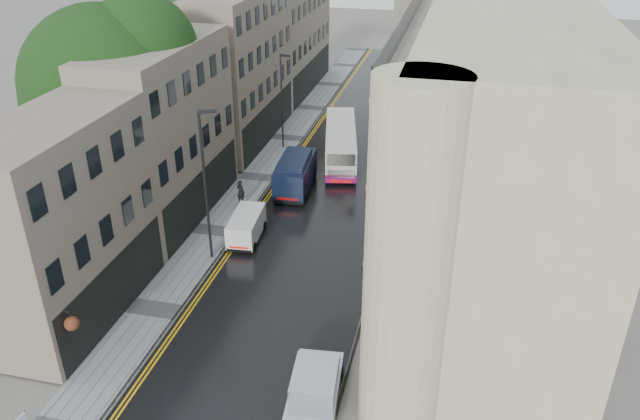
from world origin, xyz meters
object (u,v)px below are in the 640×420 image
at_px(cream_bus, 327,157).
at_px(silver_hatchback, 286,415).
at_px(navy_van, 276,182).
at_px(white_van, 229,236).
at_px(white_lorry, 379,114).
at_px(lamp_post_far, 282,102).
at_px(lamp_post_near, 205,188).
at_px(pedestrian, 241,192).
at_px(tree_near, 109,113).
at_px(tree_far, 199,70).

xyz_separation_m(cream_bus, silver_hatchback, (3.88, -24.56, -0.51)).
height_order(cream_bus, navy_van, navy_van).
bearing_deg(navy_van, white_van, -100.94).
bearing_deg(white_lorry, lamp_post_far, -135.35).
bearing_deg(navy_van, lamp_post_near, -104.12).
distance_m(lamp_post_near, lamp_post_far, 17.44).
relative_size(cream_bus, pedestrian, 5.85).
bearing_deg(navy_van, lamp_post_far, 99.63).
relative_size(tree_near, white_van, 3.71).
distance_m(tree_near, white_van, 10.52).
xyz_separation_m(tree_near, white_van, (8.20, -2.53, -6.08)).
relative_size(tree_far, white_lorry, 1.77).
bearing_deg(silver_hatchback, lamp_post_far, 100.90).
bearing_deg(navy_van, white_lorry, 67.18).
xyz_separation_m(white_van, pedestrian, (-1.26, 5.64, 0.10)).
bearing_deg(white_van, silver_hatchback, -65.37).
xyz_separation_m(white_lorry, navy_van, (-4.88, -14.16, -0.48)).
bearing_deg(tree_near, silver_hatchback, -44.72).
xyz_separation_m(silver_hatchback, pedestrian, (-8.39, 18.29, 0.10)).
height_order(white_van, pedestrian, pedestrian).
xyz_separation_m(tree_far, white_van, (7.90, -15.53, -5.36)).
bearing_deg(silver_hatchback, pedestrian, 109.08).
xyz_separation_m(silver_hatchback, lamp_post_far, (-8.52, 28.83, 3.05)).
bearing_deg(silver_hatchback, white_van, 113.84).
xyz_separation_m(cream_bus, white_lorry, (2.49, 9.04, 0.50)).
height_order(cream_bus, lamp_post_near, lamp_post_near).
bearing_deg(lamp_post_near, navy_van, 56.10).
distance_m(pedestrian, lamp_post_near, 7.77).
bearing_deg(cream_bus, silver_hatchback, -92.90).
relative_size(pedestrian, lamp_post_near, 0.19).
bearing_deg(lamp_post_far, white_lorry, 45.31).
relative_size(silver_hatchback, white_van, 1.20).
bearing_deg(lamp_post_near, silver_hatchback, -79.44).
xyz_separation_m(cream_bus, navy_van, (-2.40, -5.12, 0.02)).
bearing_deg(silver_hatchback, tree_near, 129.72).
relative_size(tree_near, pedestrian, 8.25).
distance_m(tree_near, lamp_post_far, 15.55).
xyz_separation_m(lamp_post_near, lamp_post_far, (-0.78, 17.41, -0.61)).
xyz_separation_m(silver_hatchback, white_van, (-7.13, 12.65, 0.01)).
xyz_separation_m(white_van, lamp_post_near, (-0.61, -1.23, 3.65)).
relative_size(white_van, lamp_post_far, 0.49).
bearing_deg(white_lorry, white_van, -94.47).
bearing_deg(white_van, tree_far, 112.19).
xyz_separation_m(cream_bus, pedestrian, (-4.51, -6.27, -0.40)).
bearing_deg(cream_bus, white_lorry, 62.74).
bearing_deg(silver_hatchback, tree_far, 112.51).
height_order(silver_hatchback, white_van, white_van).
relative_size(white_van, lamp_post_near, 0.43).
bearing_deg(tree_far, cream_bus, -17.99).
bearing_deg(white_lorry, pedestrian, -103.72).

